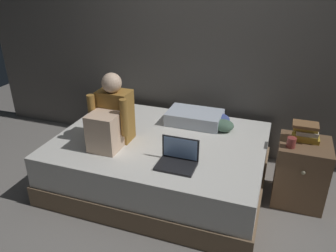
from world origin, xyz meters
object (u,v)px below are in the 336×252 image
at_px(person_sitting, 111,118).
at_px(laptop, 178,159).
at_px(nightstand, 300,172).
at_px(book_stack, 306,132).
at_px(bed, 160,161).
at_px(pillow, 195,117).
at_px(clothes_pile, 219,123).
at_px(mug, 291,142).

relative_size(person_sitting, laptop, 2.05).
height_order(nightstand, book_stack, book_stack).
height_order(bed, laptop, laptop).
distance_m(person_sitting, laptop, 0.74).
bearing_deg(pillow, laptop, -84.19).
bearing_deg(clothes_pile, book_stack, -13.51).
relative_size(bed, book_stack, 8.27).
bearing_deg(bed, laptop, -51.73).
relative_size(bed, laptop, 6.25).
relative_size(pillow, book_stack, 2.32).
bearing_deg(clothes_pile, pillow, 173.35).
xyz_separation_m(pillow, book_stack, (1.07, -0.22, 0.12)).
relative_size(person_sitting, pillow, 1.17).
distance_m(person_sitting, clothes_pile, 1.09).
distance_m(person_sitting, mug, 1.59).
xyz_separation_m(nightstand, clothes_pile, (-0.82, 0.25, 0.26)).
bearing_deg(clothes_pile, laptop, -102.47).
height_order(laptop, mug, laptop).
distance_m(bed, clothes_pile, 0.71).
bearing_deg(clothes_pile, bed, -138.66).
bearing_deg(nightstand, clothes_pile, 163.39).
bearing_deg(laptop, clothes_pile, 77.53).
relative_size(book_stack, clothes_pile, 0.79).
bearing_deg(person_sitting, book_stack, 14.80).
relative_size(nightstand, pillow, 1.07).
height_order(pillow, clothes_pile, pillow).
relative_size(nightstand, clothes_pile, 1.96).
height_order(nightstand, clothes_pile, clothes_pile).
xyz_separation_m(nightstand, book_stack, (-0.02, 0.05, 0.38)).
bearing_deg(book_stack, clothes_pile, 166.49).
xyz_separation_m(book_stack, clothes_pile, (-0.81, 0.19, -0.12)).
xyz_separation_m(mug, clothes_pile, (-0.69, 0.37, -0.09)).
relative_size(mug, clothes_pile, 0.29).
bearing_deg(nightstand, mug, -137.31).
distance_m(bed, nightstand, 1.31).
bearing_deg(bed, pillow, 64.41).
bearing_deg(bed, book_stack, 9.98).
bearing_deg(laptop, bed, 128.27).
bearing_deg(mug, person_sitting, -170.15).
relative_size(laptop, mug, 3.56).
xyz_separation_m(bed, laptop, (0.30, -0.38, 0.31)).
bearing_deg(pillow, book_stack, -11.86).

